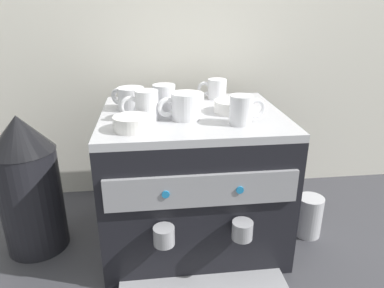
{
  "coord_description": "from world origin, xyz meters",
  "views": [
    {
      "loc": [
        -0.12,
        -1.02,
        0.75
      ],
      "look_at": [
        0.0,
        0.0,
        0.34
      ],
      "focal_mm": 32.9,
      "sensor_mm": 36.0,
      "label": 1
    }
  ],
  "objects_px": {
    "ceramic_bowl_2": "(186,99)",
    "milk_pitcher": "(309,216)",
    "espresso_machine": "(192,178)",
    "coffee_grinder": "(28,184)",
    "ceramic_cup_5": "(216,89)",
    "ceramic_bowl_1": "(132,123)",
    "ceramic_cup_2": "(163,98)",
    "ceramic_cup_4": "(243,110)",
    "ceramic_cup_0": "(130,98)",
    "ceramic_cup_1": "(145,105)",
    "ceramic_cup_3": "(184,106)",
    "ceramic_bowl_0": "(233,107)"
  },
  "relations": [
    {
      "from": "ceramic_bowl_2",
      "to": "milk_pitcher",
      "type": "distance_m",
      "value": 0.58
    },
    {
      "from": "espresso_machine",
      "to": "coffee_grinder",
      "type": "relative_size",
      "value": 1.26
    },
    {
      "from": "ceramic_bowl_2",
      "to": "milk_pitcher",
      "type": "relative_size",
      "value": 0.81
    },
    {
      "from": "ceramic_cup_5",
      "to": "ceramic_bowl_1",
      "type": "distance_m",
      "value": 0.41
    },
    {
      "from": "ceramic_cup_2",
      "to": "ceramic_bowl_2",
      "type": "height_order",
      "value": "ceramic_cup_2"
    },
    {
      "from": "ceramic_cup_4",
      "to": "ceramic_bowl_1",
      "type": "bearing_deg",
      "value": -177.0
    },
    {
      "from": "ceramic_cup_0",
      "to": "ceramic_cup_2",
      "type": "height_order",
      "value": "ceramic_cup_2"
    },
    {
      "from": "ceramic_cup_5",
      "to": "ceramic_cup_1",
      "type": "bearing_deg",
      "value": -137.97
    },
    {
      "from": "ceramic_cup_0",
      "to": "ceramic_cup_2",
      "type": "distance_m",
      "value": 0.11
    },
    {
      "from": "ceramic_bowl_1",
      "to": "ceramic_bowl_2",
      "type": "relative_size",
      "value": 0.83
    },
    {
      "from": "ceramic_bowl_2",
      "to": "ceramic_cup_5",
      "type": "bearing_deg",
      "value": 30.55
    },
    {
      "from": "espresso_machine",
      "to": "milk_pitcher",
      "type": "xyz_separation_m",
      "value": [
        0.4,
        -0.04,
        -0.15
      ]
    },
    {
      "from": "ceramic_cup_2",
      "to": "ceramic_cup_5",
      "type": "height_order",
      "value": "ceramic_cup_2"
    },
    {
      "from": "ceramic_cup_1",
      "to": "ceramic_cup_4",
      "type": "distance_m",
      "value": 0.27
    },
    {
      "from": "ceramic_bowl_2",
      "to": "milk_pitcher",
      "type": "bearing_deg",
      "value": -20.41
    },
    {
      "from": "ceramic_cup_2",
      "to": "ceramic_bowl_2",
      "type": "bearing_deg",
      "value": 44.47
    },
    {
      "from": "espresso_machine",
      "to": "ceramic_cup_0",
      "type": "relative_size",
      "value": 5.22
    },
    {
      "from": "ceramic_cup_0",
      "to": "ceramic_cup_4",
      "type": "relative_size",
      "value": 1.03
    },
    {
      "from": "ceramic_cup_0",
      "to": "ceramic_cup_3",
      "type": "xyz_separation_m",
      "value": [
        0.16,
        -0.12,
        0.0
      ]
    },
    {
      "from": "ceramic_cup_5",
      "to": "milk_pitcher",
      "type": "height_order",
      "value": "ceramic_cup_5"
    },
    {
      "from": "ceramic_cup_3",
      "to": "ceramic_bowl_2",
      "type": "height_order",
      "value": "ceramic_cup_3"
    },
    {
      "from": "ceramic_cup_1",
      "to": "ceramic_bowl_0",
      "type": "relative_size",
      "value": 0.94
    },
    {
      "from": "ceramic_bowl_1",
      "to": "ceramic_bowl_2",
      "type": "height_order",
      "value": "ceramic_bowl_1"
    },
    {
      "from": "ceramic_cup_0",
      "to": "ceramic_cup_1",
      "type": "height_order",
      "value": "ceramic_cup_1"
    },
    {
      "from": "ceramic_cup_0",
      "to": "ceramic_bowl_2",
      "type": "distance_m",
      "value": 0.18
    },
    {
      "from": "ceramic_cup_3",
      "to": "ceramic_bowl_2",
      "type": "relative_size",
      "value": 1.06
    },
    {
      "from": "espresso_machine",
      "to": "ceramic_bowl_0",
      "type": "relative_size",
      "value": 4.91
    },
    {
      "from": "ceramic_bowl_1",
      "to": "milk_pitcher",
      "type": "relative_size",
      "value": 0.67
    },
    {
      "from": "ceramic_bowl_0",
      "to": "ceramic_cup_1",
      "type": "bearing_deg",
      "value": -170.32
    },
    {
      "from": "ceramic_cup_2",
      "to": "milk_pitcher",
      "type": "height_order",
      "value": "ceramic_cup_2"
    },
    {
      "from": "ceramic_cup_0",
      "to": "ceramic_cup_2",
      "type": "relative_size",
      "value": 0.97
    },
    {
      "from": "ceramic_cup_3",
      "to": "ceramic_bowl_2",
      "type": "bearing_deg",
      "value": 81.83
    },
    {
      "from": "espresso_machine",
      "to": "ceramic_cup_0",
      "type": "xyz_separation_m",
      "value": [
        -0.19,
        0.07,
        0.26
      ]
    },
    {
      "from": "ceramic_cup_2",
      "to": "ceramic_cup_4",
      "type": "bearing_deg",
      "value": -34.32
    },
    {
      "from": "ceramic_bowl_2",
      "to": "ceramic_cup_1",
      "type": "bearing_deg",
      "value": -130.73
    },
    {
      "from": "ceramic_cup_3",
      "to": "coffee_grinder",
      "type": "relative_size",
      "value": 0.27
    },
    {
      "from": "milk_pitcher",
      "to": "ceramic_cup_1",
      "type": "bearing_deg",
      "value": -179.73
    },
    {
      "from": "ceramic_cup_1",
      "to": "milk_pitcher",
      "type": "relative_size",
      "value": 0.76
    },
    {
      "from": "espresso_machine",
      "to": "coffee_grinder",
      "type": "xyz_separation_m",
      "value": [
        -0.51,
        0.0,
        0.01
      ]
    },
    {
      "from": "ceramic_cup_1",
      "to": "ceramic_cup_5",
      "type": "bearing_deg",
      "value": 42.03
    },
    {
      "from": "ceramic_cup_2",
      "to": "ceramic_cup_4",
      "type": "distance_m",
      "value": 0.25
    },
    {
      "from": "espresso_machine",
      "to": "ceramic_bowl_0",
      "type": "height_order",
      "value": "ceramic_bowl_0"
    },
    {
      "from": "ceramic_cup_4",
      "to": "ceramic_cup_5",
      "type": "xyz_separation_m",
      "value": [
        -0.02,
        0.29,
        -0.01
      ]
    },
    {
      "from": "espresso_machine",
      "to": "ceramic_cup_5",
      "type": "relative_size",
      "value": 5.64
    },
    {
      "from": "ceramic_cup_1",
      "to": "ceramic_bowl_1",
      "type": "xyz_separation_m",
      "value": [
        -0.04,
        -0.08,
        -0.02
      ]
    },
    {
      "from": "milk_pitcher",
      "to": "ceramic_cup_5",
      "type": "bearing_deg",
      "value": 143.77
    },
    {
      "from": "ceramic_cup_0",
      "to": "ceramic_bowl_2",
      "type": "xyz_separation_m",
      "value": [
        0.18,
        0.04,
        -0.02
      ]
    },
    {
      "from": "ceramic_bowl_0",
      "to": "ceramic_bowl_2",
      "type": "distance_m",
      "value": 0.17
    },
    {
      "from": "espresso_machine",
      "to": "ceramic_bowl_2",
      "type": "bearing_deg",
      "value": 93.72
    },
    {
      "from": "espresso_machine",
      "to": "ceramic_bowl_1",
      "type": "relative_size",
      "value": 5.88
    }
  ]
}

